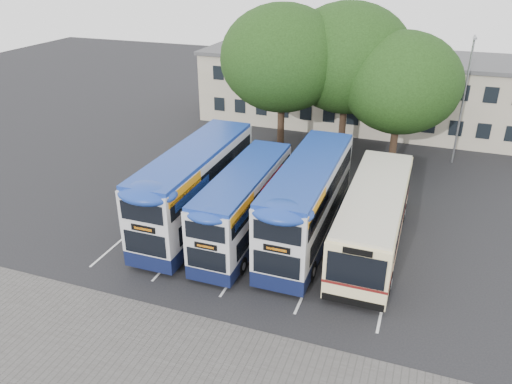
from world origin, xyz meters
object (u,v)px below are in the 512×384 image
at_px(tree_right, 401,83).
at_px(bus_single, 374,214).
at_px(tree_left, 282,58).
at_px(bus_dd_right, 308,199).
at_px(bus_dd_left, 196,184).
at_px(lamp_post, 464,95).
at_px(tree_mid, 348,58).
at_px(bus_dd_mid, 245,202).

xyz_separation_m(tree_right, bus_single, (0.16, -10.83, -4.35)).
distance_m(tree_left, bus_dd_right, 12.77).
bearing_deg(bus_dd_right, bus_single, 9.10).
height_order(bus_dd_left, bus_single, bus_dd_left).
bearing_deg(lamp_post, tree_mid, -170.12).
relative_size(tree_left, bus_dd_right, 1.04).
height_order(lamp_post, tree_right, tree_right).
height_order(lamp_post, bus_single, lamp_post).
relative_size(lamp_post, bus_single, 0.81).
xyz_separation_m(lamp_post, tree_left, (-12.19, -3.55, 2.35)).
bearing_deg(tree_mid, bus_single, -71.70).
bearing_deg(bus_dd_mid, lamp_post, 55.44).
bearing_deg(bus_dd_left, tree_right, 51.13).
relative_size(tree_right, bus_dd_right, 0.90).
relative_size(bus_dd_left, bus_dd_right, 1.02).
xyz_separation_m(tree_right, bus_dd_right, (-3.23, -11.38, -3.79)).
bearing_deg(bus_single, bus_dd_mid, -166.74).
bearing_deg(tree_left, bus_dd_mid, -81.89).
relative_size(bus_dd_mid, bus_single, 0.85).
distance_m(tree_left, bus_single, 14.21).
xyz_separation_m(tree_left, bus_dd_left, (-1.43, -11.12, -4.94)).
height_order(tree_left, bus_single, tree_left).
distance_m(tree_left, bus_dd_mid, 12.95).
xyz_separation_m(lamp_post, bus_single, (-3.98, -13.74, -3.19)).
bearing_deg(tree_right, bus_single, -89.17).
relative_size(tree_mid, bus_dd_mid, 1.17).
distance_m(tree_right, bus_single, 11.67).
bearing_deg(bus_dd_left, bus_single, 5.57).
bearing_deg(bus_dd_left, bus_dd_mid, -10.98).
bearing_deg(tree_left, bus_dd_right, -65.75).
distance_m(tree_mid, bus_dd_mid, 15.00).
relative_size(tree_left, bus_dd_mid, 1.16).
relative_size(tree_right, bus_dd_left, 0.88).
distance_m(lamp_post, bus_dd_right, 16.28).
distance_m(tree_mid, tree_right, 4.34).
bearing_deg(bus_dd_right, bus_dd_mid, -162.44).
bearing_deg(bus_single, tree_right, 90.83).
relative_size(bus_dd_left, bus_single, 0.97).
relative_size(tree_right, bus_single, 0.86).
distance_m(tree_mid, bus_single, 14.08).
xyz_separation_m(lamp_post, bus_dd_right, (-7.36, -14.28, -2.63)).
xyz_separation_m(bus_dd_left, bus_dd_mid, (3.10, -0.60, -0.31)).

